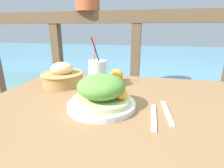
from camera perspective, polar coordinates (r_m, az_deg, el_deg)
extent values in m
cube|color=olive|center=(0.69, 0.86, -7.82)|extent=(1.05, 0.84, 0.04)
cube|color=olive|center=(1.32, -16.30, -13.25)|extent=(0.06, 0.06, 0.69)
cube|color=olive|center=(1.22, 27.79, -17.44)|extent=(0.06, 0.06, 0.69)
cube|color=brown|center=(1.40, 8.21, 20.93)|extent=(2.80, 0.08, 0.09)
cube|color=brown|center=(1.68, -16.54, 0.23)|extent=(0.07, 0.07, 1.04)
cube|color=brown|center=(1.48, 7.25, -1.57)|extent=(0.07, 0.07, 1.04)
cube|color=#568EA8|center=(3.97, 11.00, 6.20)|extent=(12.00, 4.00, 0.47)
cylinder|color=silver|center=(0.65, -3.37, -6.74)|extent=(0.25, 0.25, 0.02)
cylinder|color=#C6DB8E|center=(0.64, -3.40, -5.20)|extent=(0.21, 0.21, 0.02)
ellipsoid|color=#568E38|center=(0.62, -3.48, -0.78)|extent=(0.17, 0.17, 0.09)
sphere|color=#F9A328|center=(0.61, 3.16, -3.38)|extent=(0.04, 0.04, 0.04)
sphere|color=#F9A328|center=(0.66, -9.38, -2.01)|extent=(0.04, 0.04, 0.04)
cylinder|color=silver|center=(0.85, -4.70, 3.20)|extent=(0.09, 0.09, 0.13)
cylinder|color=red|center=(0.84, -5.73, 7.99)|extent=(0.02, 0.07, 0.21)
cylinder|color=black|center=(0.82, -4.35, 7.80)|extent=(0.05, 0.06, 0.21)
cylinder|color=#AD7F47|center=(0.93, -15.77, 1.63)|extent=(0.20, 0.20, 0.06)
torus|color=#AD7F47|center=(0.92, -15.91, 3.26)|extent=(0.21, 0.21, 0.01)
ellipsoid|color=#DBB77A|center=(0.92, -16.04, 4.84)|extent=(0.11, 0.11, 0.07)
cylinder|color=#A34C2D|center=(1.49, -7.97, 24.54)|extent=(0.19, 0.19, 0.11)
cube|color=silver|center=(0.60, 13.48, -10.23)|extent=(0.02, 0.18, 0.00)
cube|color=silver|center=(0.64, 17.49, -8.76)|extent=(0.04, 0.18, 0.00)
sphere|color=#F9A328|center=(0.95, 1.51, 2.89)|extent=(0.07, 0.07, 0.07)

